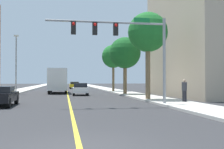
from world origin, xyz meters
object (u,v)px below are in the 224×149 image
Objects in this scene: street_lamp at (16,60)px; traffic_signal_mast at (126,39)px; car_yellow at (74,85)px; pedestrian at (184,91)px; palm_mid at (125,53)px; palm_far at (113,57)px; car_black at (0,96)px; delivery_truck at (58,80)px; palm_near at (148,33)px; car_white at (80,89)px.

traffic_signal_mast is at bearing -61.51° from street_lamp.
pedestrian reaches higher than car_yellow.
street_lamp is 14.16m from palm_mid.
car_black is (-11.37, -21.13, -4.55)m from palm_far.
traffic_signal_mast is at bearing -75.86° from delivery_truck.
delivery_truck is at bearing -100.91° from car_black.
car_yellow is (-4.94, 34.84, -5.01)m from palm_near.
palm_mid reaches higher than delivery_truck.
car_white is at bearing 32.28° from pedestrian.
palm_near is 1.86× the size of car_white.
palm_near is at bearing 56.38° from traffic_signal_mast.
traffic_signal_mast is at bearing -88.19° from car_yellow.
street_lamp is at bearing -170.45° from delivery_truck.
car_black is 0.49× the size of delivery_truck.
palm_mid is at bearing -38.47° from delivery_truck.
palm_far is (0.21, 17.98, -0.49)m from palm_near.
delivery_truck is (5.24, 0.88, -2.55)m from street_lamp.
street_lamp is 13.82m from palm_far.
palm_near is 9.03m from palm_mid.
traffic_signal_mast is 1.23× the size of palm_mid.
traffic_signal_mast is 5.92m from pedestrian.
palm_mid is at bearing 77.69° from traffic_signal_mast.
palm_far is at bearing 8.26° from pedestrian.
palm_near is at bearing -47.66° from street_lamp.
car_yellow is at bearing 14.10° from pedestrian.
street_lamp is (-10.17, 18.74, -0.24)m from traffic_signal_mast.
street_lamp is 1.76× the size of car_black.
palm_far is 11.01m from car_white.
street_lamp is 1.11× the size of palm_mid.
palm_near reaches higher than car_white.
car_white is 0.47× the size of delivery_truck.
car_yellow is at bearing 81.64° from delivery_truck.
palm_mid is (0.00, 8.99, -0.85)m from palm_near.
palm_near is at bearing 31.22° from pedestrian.
palm_mid is at bearing 89.97° from palm_near.
palm_far is 4.19× the size of pedestrian.
palm_near reaches higher than delivery_truck.
palm_far reaches higher than car_white.
palm_far is 1.74× the size of car_white.
traffic_signal_mast is at bearing -78.34° from car_white.
palm_near is at bearing -90.03° from palm_mid.
palm_far reaches higher than car_yellow.
traffic_signal_mast is 1.94× the size of car_black.
car_black is at bearing -132.58° from palm_mid.
car_white is 2.41× the size of pedestrian.
pedestrian is at bearing 178.25° from car_black.
car_white is 14.61m from pedestrian.
street_lamp reaches higher than car_yellow.
car_yellow is at bearing 100.83° from palm_mid.
delivery_truck is (-7.84, 6.24, -3.19)m from palm_mid.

